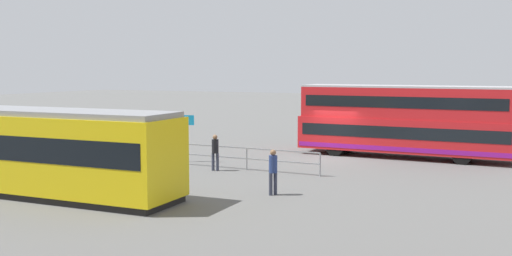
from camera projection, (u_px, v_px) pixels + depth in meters
ground_plane at (329, 158)px, 31.92m from camera, size 160.00×160.00×0.00m
double_decker_bus at (404, 121)px, 32.07m from camera, size 11.50×2.90×3.89m
tram_yellow at (32, 150)px, 22.74m from camera, size 12.31×2.79×3.27m
pedestrian_near_railing at (215, 150)px, 27.99m from camera, size 0.36×0.36×1.71m
pedestrian_crossing at (273, 169)px, 22.60m from camera, size 0.44×0.44×1.75m
pedestrian_railing at (247, 155)px, 28.17m from camera, size 7.47×0.39×1.08m
info_sign at (183, 128)px, 30.57m from camera, size 1.17×0.29×2.53m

